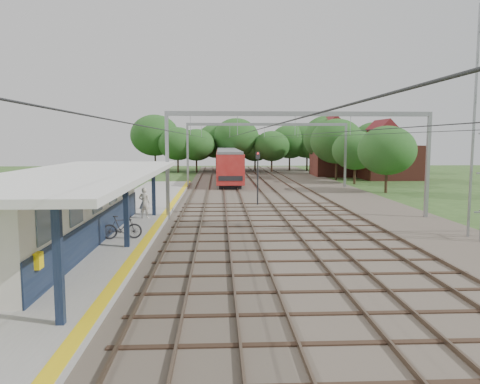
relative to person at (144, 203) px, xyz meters
name	(u,v)px	position (x,y,z in m)	size (l,w,h in m)	color
ground	(271,296)	(6.33, -13.90, -1.31)	(160.00, 160.00, 0.00)	#2D4C1E
ballast_bed	(277,193)	(10.33, 16.10, -1.26)	(18.00, 90.00, 0.10)	#473D33
platform	(126,221)	(-1.17, 0.10, -1.13)	(5.00, 52.00, 0.35)	gray
yellow_stripe	(162,218)	(1.08, 0.10, -0.95)	(0.45, 52.00, 0.01)	yellow
station_building	(66,207)	(-2.55, -6.90, 0.74)	(3.41, 18.00, 3.40)	beige
canopy	(83,175)	(-1.44, -7.90, 2.33)	(6.40, 20.00, 3.44)	#0F1B31
rail_tracks	(252,192)	(7.83, 16.10, -1.13)	(11.80, 88.00, 0.15)	brown
catenary_system	(278,136)	(9.72, 11.38, 4.20)	(17.22, 88.00, 7.00)	gray
tree_band	(254,142)	(10.18, 43.22, 3.61)	(31.72, 30.88, 8.82)	#382619
house_near	(390,157)	(27.33, 32.10, 1.68)	(7.00, 6.12, 7.89)	brown
house_far	(341,154)	(22.33, 38.10, 1.92)	(8.00, 6.12, 8.66)	brown
person	(144,203)	(0.00, 0.00, 0.00)	(0.70, 0.46, 1.92)	beige
bicycle	(122,227)	(-0.14, -6.18, -0.38)	(0.54, 1.93, 1.16)	black
train	(227,162)	(5.83, 36.89, 0.86)	(2.96, 36.84, 3.88)	black
signal_post	(258,172)	(7.68, 7.57, 1.35)	(0.33, 0.30, 4.26)	black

